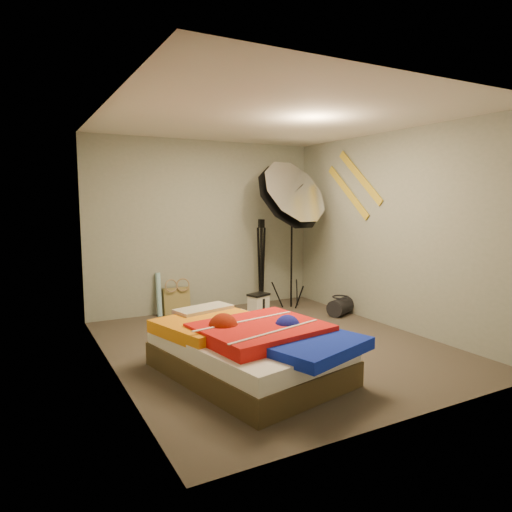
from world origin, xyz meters
TOP-DOWN VIEW (x-y plane):
  - floor at (0.00, 0.00)m, footprint 4.00×4.00m
  - ceiling at (0.00, 0.00)m, footprint 4.00×4.00m
  - wall_back at (0.00, 2.00)m, footprint 3.50×0.00m
  - wall_front at (0.00, -2.00)m, footprint 3.50×0.00m
  - wall_left at (-1.75, 0.00)m, footprint 0.00×4.00m
  - wall_right at (1.75, 0.00)m, footprint 0.00×4.00m
  - tote_bag at (-0.51, 1.90)m, footprint 0.39×0.19m
  - wrapping_roll at (-0.76, 1.90)m, footprint 0.09×0.18m
  - camera_case at (0.55, 1.35)m, footprint 0.32×0.27m
  - duffel_bag at (1.53, 0.72)m, footprint 0.46×0.39m
  - wall_stripe_upper at (1.73, 0.60)m, footprint 0.02×0.91m
  - wall_stripe_lower at (1.73, 0.85)m, footprint 0.02×0.91m
  - bed at (-0.65, -0.65)m, footprint 1.61×2.05m
  - photo_umbrella at (1.03, 1.32)m, footprint 1.30×0.90m
  - camera_tripod at (0.80, 1.72)m, footprint 0.07×0.07m

SIDE VIEW (x-z plane):
  - floor at x=0.00m, z-range 0.00..0.00m
  - duffel_bag at x=1.53m, z-range 0.00..0.24m
  - camera_case at x=0.55m, z-range 0.00..0.27m
  - tote_bag at x=-0.51m, z-range -0.01..0.39m
  - bed at x=-0.65m, z-range 0.00..0.52m
  - wrapping_roll at x=-0.76m, z-range 0.00..0.62m
  - camera_tripod at x=0.80m, z-range 0.10..1.45m
  - wall_back at x=0.00m, z-range -0.50..3.00m
  - wall_front at x=0.00m, z-range -0.50..3.00m
  - wall_left at x=-1.75m, z-range -0.75..3.25m
  - wall_right at x=1.75m, z-range -0.75..3.25m
  - photo_umbrella at x=1.03m, z-range 0.50..2.83m
  - wall_stripe_lower at x=1.73m, z-range 1.36..2.14m
  - wall_stripe_upper at x=1.73m, z-range 1.56..2.34m
  - ceiling at x=0.00m, z-range 2.50..2.50m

